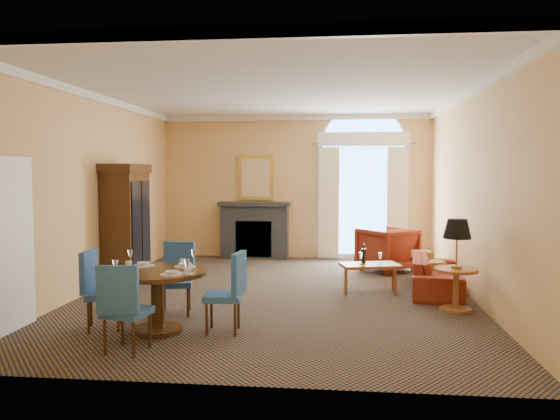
# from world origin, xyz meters

# --- Properties ---
(ground) EXTENTS (7.50, 7.50, 0.00)m
(ground) POSITION_xyz_m (0.00, 0.00, 0.00)
(ground) COLOR #101734
(ground) RESTS_ON ground
(room_envelope) EXTENTS (6.04, 7.52, 3.45)m
(room_envelope) POSITION_xyz_m (-0.03, 0.67, 2.51)
(room_envelope) COLOR #F3BF74
(room_envelope) RESTS_ON ground
(armoire) EXTENTS (0.59, 1.05, 2.07)m
(armoire) POSITION_xyz_m (-2.72, 0.64, 1.00)
(armoire) COLOR #361E0C
(armoire) RESTS_ON ground
(dining_table) EXTENTS (1.20, 1.20, 0.95)m
(dining_table) POSITION_xyz_m (-1.19, -2.21, 0.56)
(dining_table) COLOR #361E0C
(dining_table) RESTS_ON ground
(dining_chair_north) EXTENTS (0.51, 0.51, 0.97)m
(dining_chair_north) POSITION_xyz_m (-1.22, -1.29, 0.55)
(dining_chair_north) COLOR #27589C
(dining_chair_north) RESTS_ON ground
(dining_chair_south) EXTENTS (0.49, 0.50, 0.97)m
(dining_chair_south) POSITION_xyz_m (-1.29, -3.04, 0.55)
(dining_chair_south) COLOR #27589C
(dining_chair_south) RESTS_ON ground
(dining_chair_east) EXTENTS (0.48, 0.47, 0.97)m
(dining_chair_east) POSITION_xyz_m (-0.32, -2.11, 0.55)
(dining_chair_east) COLOR #27589C
(dining_chair_east) RESTS_ON ground
(dining_chair_west) EXTENTS (0.55, 0.55, 0.97)m
(dining_chair_west) POSITION_xyz_m (-1.98, -2.15, 0.55)
(dining_chair_west) COLOR #27589C
(dining_chair_west) RESTS_ON ground
(sofa) EXTENTS (1.00, 2.01, 0.56)m
(sofa) POSITION_xyz_m (2.55, 0.45, 0.28)
(sofa) COLOR maroon
(sofa) RESTS_ON ground
(armchair) EXTENTS (1.30, 1.31, 0.85)m
(armchair) POSITION_xyz_m (1.92, 2.21, 0.43)
(armchair) COLOR maroon
(armchair) RESTS_ON ground
(coffee_table) EXTENTS (1.01, 0.71, 0.77)m
(coffee_table) POSITION_xyz_m (1.47, 0.27, 0.43)
(coffee_table) COLOR #9F5F2F
(coffee_table) RESTS_ON ground
(side_table) EXTENTS (0.60, 0.60, 1.26)m
(side_table) POSITION_xyz_m (2.60, -0.78, 0.81)
(side_table) COLOR #9F5F2F
(side_table) RESTS_ON ground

